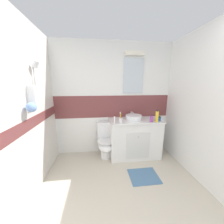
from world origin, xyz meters
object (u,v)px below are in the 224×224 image
at_px(toothbrush_cup, 121,120).
at_px(soap_dispenser, 151,119).
at_px(toothpaste_tube_upright, 114,119).
at_px(toilet, 106,141).
at_px(lotion_bottle_short, 160,119).
at_px(shampoo_bottle_tall, 157,116).
at_px(sink_basin, 134,117).

bearing_deg(toothbrush_cup, soap_dispenser, -1.04).
bearing_deg(toothbrush_cup, toothpaste_tube_upright, 179.53).
xyz_separation_m(toilet, lotion_bottle_short, (1.11, -0.20, 0.53)).
xyz_separation_m(lotion_bottle_short, toothpaste_tube_upright, (-0.94, -0.02, 0.03)).
relative_size(shampoo_bottle_tall, toothpaste_tube_upright, 1.51).
height_order(sink_basin, lotion_bottle_short, sink_basin).
relative_size(toothbrush_cup, soap_dispenser, 1.35).
distance_m(toothbrush_cup, lotion_bottle_short, 0.82).
bearing_deg(shampoo_bottle_tall, toothbrush_cup, 178.83).
xyz_separation_m(soap_dispenser, lotion_bottle_short, (0.19, 0.03, -0.02)).
relative_size(toothbrush_cup, lotion_bottle_short, 2.17).
distance_m(toilet, lotion_bottle_short, 1.24).
xyz_separation_m(toilet, toothpaste_tube_upright, (0.16, -0.22, 0.56)).
xyz_separation_m(toothbrush_cup, toothpaste_tube_upright, (-0.12, 0.00, 0.02)).
xyz_separation_m(lotion_bottle_short, shampoo_bottle_tall, (-0.08, -0.03, 0.07)).
height_order(sink_basin, shampoo_bottle_tall, shampoo_bottle_tall).
distance_m(toilet, shampoo_bottle_tall, 1.21).
distance_m(sink_basin, toothpaste_tube_upright, 0.48).
relative_size(toilet, shampoo_bottle_tall, 3.31).
bearing_deg(shampoo_bottle_tall, toilet, 167.26).
height_order(lotion_bottle_short, toothpaste_tube_upright, toothpaste_tube_upright).
xyz_separation_m(toilet, toothbrush_cup, (0.29, -0.22, 0.54)).
height_order(soap_dispenser, lotion_bottle_short, soap_dispenser).
relative_size(soap_dispenser, toothpaste_tube_upright, 1.05).
relative_size(sink_basin, shampoo_bottle_tall, 1.63).
bearing_deg(shampoo_bottle_tall, toothpaste_tube_upright, 178.93).
height_order(toothbrush_cup, shampoo_bottle_tall, shampoo_bottle_tall).
height_order(sink_basin, toothpaste_tube_upright, toothpaste_tube_upright).
bearing_deg(lotion_bottle_short, shampoo_bottle_tall, -157.35).
height_order(toothbrush_cup, toothpaste_tube_upright, toothbrush_cup).
bearing_deg(toothbrush_cup, toilet, 142.79).
bearing_deg(lotion_bottle_short, toothbrush_cup, -178.81).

